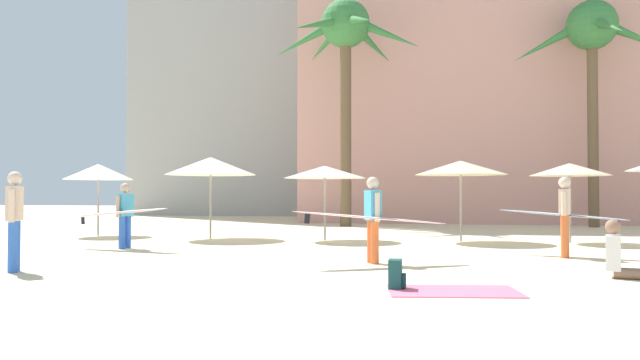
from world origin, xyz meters
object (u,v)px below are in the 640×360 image
object	(u,v)px
person_mid_left	(122,213)
person_far_right	(564,214)
cafe_umbrella_3	(99,172)
person_mid_center	(372,217)
cafe_umbrella_1	(461,168)
palm_tree_left	(345,40)
backpack	(396,275)
cafe_umbrella_4	(570,170)
beach_towel	(453,291)
person_far_left	(626,258)
palm_tree_far_left	(592,40)
person_near_left	(14,217)
cafe_umbrella_0	(325,172)
cafe_umbrella_2	(211,166)

from	to	relation	value
person_mid_left	person_far_right	xyz separation A→B (m)	(10.26, -0.12, 0.04)
cafe_umbrella_3	person_far_right	bearing A→B (deg)	-18.25
person_mid_center	person_mid_left	bearing A→B (deg)	136.13
cafe_umbrella_1	palm_tree_left	bearing A→B (deg)	119.74
backpack	cafe_umbrella_4	bearing A→B (deg)	65.18
beach_towel	person_far_left	bearing A→B (deg)	33.29
palm_tree_far_left	person_far_left	distance (m)	17.91
cafe_umbrella_4	person_mid_left	bearing A→B (deg)	-160.37
cafe_umbrella_3	backpack	distance (m)	13.94
palm_tree_far_left	person_near_left	xyz separation A→B (m)	(-13.76, -16.92, -6.74)
cafe_umbrella_0	cafe_umbrella_4	distance (m)	6.88
cafe_umbrella_2	person_mid_center	xyz separation A→B (m)	(5.42, -5.80, -1.28)
cafe_umbrella_0	person_mid_left	size ratio (longest dim) A/B	0.84
cafe_umbrella_1	beach_towel	size ratio (longest dim) A/B	1.46
palm_tree_left	person_mid_left	bearing A→B (deg)	-109.33
cafe_umbrella_1	person_mid_center	world-z (taller)	cafe_umbrella_1
cafe_umbrella_3	person_far_right	size ratio (longest dim) A/B	0.88
palm_tree_far_left	beach_towel	xyz separation A→B (m)	(-6.35, -17.76, -7.69)
cafe_umbrella_3	backpack	bearing A→B (deg)	-43.18
cafe_umbrella_1	person_near_left	xyz separation A→B (m)	(-7.99, -8.23, -1.14)
backpack	person_mid_left	bearing A→B (deg)	143.96
cafe_umbrella_0	cafe_umbrella_3	xyz separation A→B (m)	(-7.56, 0.61, 0.08)
beach_towel	palm_tree_left	bearing A→B (deg)	102.65
person_mid_center	person_far_right	bearing A→B (deg)	1.67
cafe_umbrella_1	person_mid_center	size ratio (longest dim) A/B	0.87
cafe_umbrella_2	cafe_umbrella_3	size ratio (longest dim) A/B	1.18
cafe_umbrella_1	person_far_left	bearing A→B (deg)	-73.11
cafe_umbrella_2	person_far_left	distance (m)	12.08
palm_tree_far_left	cafe_umbrella_4	size ratio (longest dim) A/B	4.21
cafe_umbrella_0	person_mid_left	bearing A→B (deg)	-140.14
cafe_umbrella_1	cafe_umbrella_3	distance (m)	11.46
beach_towel	cafe_umbrella_1	bearing A→B (deg)	86.30
cafe_umbrella_4	person_far_left	xyz separation A→B (m)	(-0.78, -7.43, -1.71)
palm_tree_far_left	palm_tree_left	size ratio (longest dim) A/B	0.97
cafe_umbrella_2	backpack	bearing A→B (deg)	-55.71
backpack	person_mid_left	size ratio (longest dim) A/B	0.15
palm_tree_far_left	cafe_umbrella_3	size ratio (longest dim) A/B	4.00
beach_towel	backpack	xyz separation A→B (m)	(-0.79, 0.08, 0.19)
cafe_umbrella_4	person_far_right	size ratio (longest dim) A/B	0.84
cafe_umbrella_2	person_far_right	size ratio (longest dim) A/B	1.04
person_mid_left	cafe_umbrella_1	bearing A→B (deg)	39.65
palm_tree_left	cafe_umbrella_1	xyz separation A→B (m)	(4.32, -7.56, -5.74)
person_far_right	person_near_left	bearing A→B (deg)	38.62
palm_tree_far_left	person_near_left	bearing A→B (deg)	-129.12
person_near_left	person_mid_center	bearing A→B (deg)	174.77
palm_tree_left	cafe_umbrella_3	size ratio (longest dim) A/B	4.12
cafe_umbrella_3	palm_tree_far_left	bearing A→B (deg)	25.54
person_far_left	person_near_left	distance (m)	10.26
cafe_umbrella_0	person_mid_center	size ratio (longest dim) A/B	0.81
cafe_umbrella_1	person_near_left	distance (m)	11.53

